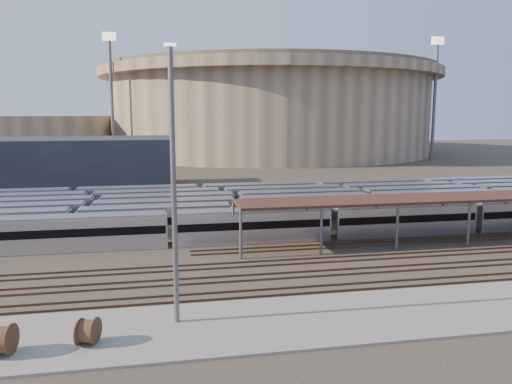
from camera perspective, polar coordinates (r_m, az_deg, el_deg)
The scene contains 14 objects.
ground at distance 52.23m, azimuth 7.26°, elevation -7.51°, with size 420.00×420.00×0.00m, color #383026.
apron at distance 37.29m, azimuth 7.02°, elevation -14.23°, with size 50.00×9.00×0.20m, color gray.
subway_trains at distance 68.14m, azimuth -1.79°, elevation -1.99°, with size 125.86×23.90×3.60m.
inspection_shed at distance 64.61m, azimuth 25.11°, elevation -0.58°, with size 60.30×6.00×5.30m.
empty_tracks at distance 47.69m, azimuth 9.13°, elevation -9.05°, with size 170.00×9.62×0.18m.
stadium at distance 191.96m, azimuth 1.55°, elevation 9.48°, with size 124.00×124.00×32.50m.
secondary_arena at distance 183.21m, azimuth -24.83°, elevation 5.72°, with size 56.00×56.00×14.00m, color #9B8969.
service_building at distance 104.86m, azimuth -21.31°, elevation 3.02°, with size 42.00×20.00×10.00m, color #1E232D.
floodlight_0 at distance 158.36m, azimuth -16.18°, elevation 10.75°, with size 4.00×1.00×38.40m.
floodlight_2 at distance 170.75m, azimuth 19.76°, elevation 10.43°, with size 4.00×1.00×38.40m.
floodlight_3 at distance 207.75m, azimuth -9.29°, elevation 10.48°, with size 4.00×1.00×38.40m.
cable_reel_west at distance 34.57m, azimuth -18.65°, elevation -14.83°, with size 1.74×1.74×0.96m, color brown.
cable_reel_east at distance 35.13m, azimuth -27.02°, elevation -14.80°, with size 1.93×1.93×1.07m, color brown.
yard_light_pole at distance 34.18m, azimuth -9.39°, elevation 0.54°, with size 0.81×0.36×19.05m.
Camera 1 is at (-15.65, -47.59, 14.74)m, focal length 35.00 mm.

